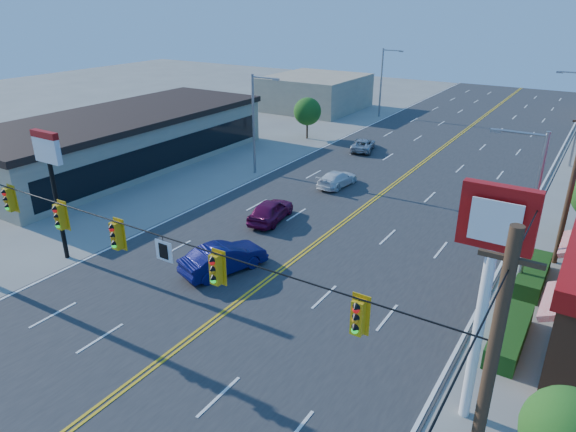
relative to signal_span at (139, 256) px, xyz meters
The scene contains 16 objects.
ground 4.89m from the signal_span, ahead, with size 160.00×160.00×0.00m, color gray.
road 20.58m from the signal_span, 89.66° to the left, with size 20.00×120.00×0.06m, color #2D2D30.
signal_span is the anchor object (origin of this frame).
kfc_pylon 11.87m from the signal_span, 19.78° to the left, with size 2.20×0.36×8.50m.
strip_mall 28.46m from the signal_span, 140.56° to the left, with size 10.40×26.40×4.40m.
pizza_hut_sign 11.60m from the signal_span, 159.81° to the left, with size 1.90×0.30×6.85m.
streetlight_se 17.76m from the signal_span, 52.06° to the left, with size 2.55×0.25×8.00m.
streetlight_sw 24.46m from the signal_span, 115.88° to the left, with size 2.55×0.25×8.00m.
streetlight_nw 49.17m from the signal_span, 102.54° to the left, with size 2.55×0.25×8.00m.
utility_pole_near 21.82m from the signal_span, 55.61° to the left, with size 0.28×0.28×8.40m, color #47301E.
tree_west 36.42m from the signal_span, 110.75° to the left, with size 2.80×2.80×4.20m.
bld_west_far 52.03m from the signal_span, 112.50° to the left, with size 11.00×12.00×4.20m, color tan.
car_magenta 15.42m from the signal_span, 105.79° to the left, with size 1.70×4.22×1.44m, color maroon.
car_blue 8.81m from the signal_span, 107.64° to the left, with size 1.63×4.68×1.54m, color #0D0E4D.
car_white 23.20m from the signal_span, 98.76° to the left, with size 1.65×4.05×1.17m, color white.
car_silver 33.56m from the signal_span, 100.38° to the left, with size 1.88×4.08×1.13m, color #AEAEB3.
Camera 1 is at (13.19, -10.96, 13.45)m, focal length 32.00 mm.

